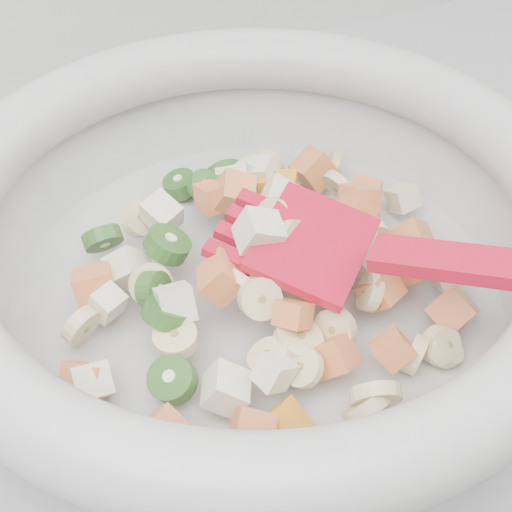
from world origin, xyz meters
name	(u,v)px	position (x,y,z in m)	size (l,w,h in m)	color
mixing_bowl	(257,242)	(-0.11, 1.41, 0.96)	(0.41, 0.42, 0.12)	#BCBCBA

